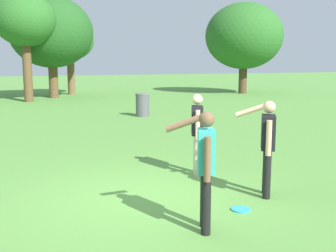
{
  "coord_description": "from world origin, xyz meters",
  "views": [
    {
      "loc": [
        -1.98,
        -6.36,
        2.29
      ],
      "look_at": [
        0.98,
        1.21,
        1.0
      ],
      "focal_mm": 43.91,
      "sensor_mm": 36.0,
      "label": 1
    }
  ],
  "objects_px": {
    "frisbee": "(241,209)",
    "person_catcher": "(197,129)",
    "person_thrower": "(205,162)",
    "tree_slender_mid": "(70,40)",
    "person_bystander": "(267,141)",
    "tree_back_left": "(244,36)",
    "trash_can_further_along": "(142,105)",
    "tree_far_right": "(51,32)",
    "tree_broad_center": "(25,21)"
  },
  "relations": [
    {
      "from": "tree_far_right",
      "to": "tree_slender_mid",
      "type": "distance_m",
      "value": 2.75
    },
    {
      "from": "person_bystander",
      "to": "tree_far_right",
      "type": "relative_size",
      "value": 0.26
    },
    {
      "from": "person_catcher",
      "to": "person_bystander",
      "type": "height_order",
      "value": "same"
    },
    {
      "from": "person_bystander",
      "to": "tree_slender_mid",
      "type": "distance_m",
      "value": 23.33
    },
    {
      "from": "person_bystander",
      "to": "person_thrower",
      "type": "bearing_deg",
      "value": -150.34
    },
    {
      "from": "tree_far_right",
      "to": "tree_slender_mid",
      "type": "height_order",
      "value": "tree_far_right"
    },
    {
      "from": "person_thrower",
      "to": "tree_slender_mid",
      "type": "height_order",
      "value": "tree_slender_mid"
    },
    {
      "from": "person_catcher",
      "to": "tree_slender_mid",
      "type": "xyz_separation_m",
      "value": [
        0.62,
        21.5,
        2.72
      ]
    },
    {
      "from": "frisbee",
      "to": "tree_broad_center",
      "type": "bearing_deg",
      "value": 96.46
    },
    {
      "from": "tree_far_right",
      "to": "tree_back_left",
      "type": "distance_m",
      "value": 12.97
    },
    {
      "from": "person_catcher",
      "to": "tree_far_right",
      "type": "distance_m",
      "value": 19.44
    },
    {
      "from": "trash_can_further_along",
      "to": "tree_slender_mid",
      "type": "relative_size",
      "value": 0.19
    },
    {
      "from": "person_bystander",
      "to": "tree_far_right",
      "type": "bearing_deg",
      "value": 93.61
    },
    {
      "from": "person_bystander",
      "to": "tree_back_left",
      "type": "distance_m",
      "value": 23.01
    },
    {
      "from": "frisbee",
      "to": "tree_back_left",
      "type": "distance_m",
      "value": 23.91
    },
    {
      "from": "person_catcher",
      "to": "tree_back_left",
      "type": "bearing_deg",
      "value": 56.04
    },
    {
      "from": "person_thrower",
      "to": "person_bystander",
      "type": "xyz_separation_m",
      "value": [
        1.62,
        0.92,
        0.0
      ]
    },
    {
      "from": "person_thrower",
      "to": "tree_far_right",
      "type": "xyz_separation_m",
      "value": [
        0.3,
        21.78,
        3.05
      ]
    },
    {
      "from": "tree_slender_mid",
      "to": "frisbee",
      "type": "bearing_deg",
      "value": -92.09
    },
    {
      "from": "tree_far_right",
      "to": "tree_back_left",
      "type": "relative_size",
      "value": 0.98
    },
    {
      "from": "person_thrower",
      "to": "tree_back_left",
      "type": "distance_m",
      "value": 24.64
    },
    {
      "from": "person_thrower",
      "to": "frisbee",
      "type": "distance_m",
      "value": 1.38
    },
    {
      "from": "tree_broad_center",
      "to": "tree_back_left",
      "type": "height_order",
      "value": "tree_back_left"
    },
    {
      "from": "tree_broad_center",
      "to": "frisbee",
      "type": "bearing_deg",
      "value": -83.54
    },
    {
      "from": "tree_slender_mid",
      "to": "person_thrower",
      "type": "bearing_deg",
      "value": -94.12
    },
    {
      "from": "frisbee",
      "to": "tree_far_right",
      "type": "xyz_separation_m",
      "value": [
        -0.57,
        21.29,
        3.99
      ]
    },
    {
      "from": "trash_can_further_along",
      "to": "tree_broad_center",
      "type": "bearing_deg",
      "value": 116.6
    },
    {
      "from": "person_catcher",
      "to": "tree_slender_mid",
      "type": "bearing_deg",
      "value": 88.34
    },
    {
      "from": "frisbee",
      "to": "person_bystander",
      "type": "bearing_deg",
      "value": 30.52
    },
    {
      "from": "person_catcher",
      "to": "tree_far_right",
      "type": "bearing_deg",
      "value": 92.41
    },
    {
      "from": "trash_can_further_along",
      "to": "tree_far_right",
      "type": "relative_size",
      "value": 0.16
    },
    {
      "from": "tree_slender_mid",
      "to": "trash_can_further_along",
      "type": "bearing_deg",
      "value": -85.15
    },
    {
      "from": "person_bystander",
      "to": "frisbee",
      "type": "distance_m",
      "value": 1.29
    },
    {
      "from": "person_thrower",
      "to": "frisbee",
      "type": "xyz_separation_m",
      "value": [
        0.87,
        0.48,
        -0.95
      ]
    },
    {
      "from": "frisbee",
      "to": "person_catcher",
      "type": "bearing_deg",
      "value": 83.54
    },
    {
      "from": "person_bystander",
      "to": "tree_broad_center",
      "type": "xyz_separation_m",
      "value": [
        -2.92,
        18.72,
        3.48
      ]
    },
    {
      "from": "person_catcher",
      "to": "tree_slender_mid",
      "type": "relative_size",
      "value": 0.32
    },
    {
      "from": "tree_back_left",
      "to": "tree_far_right",
      "type": "bearing_deg",
      "value": 174.66
    },
    {
      "from": "person_thrower",
      "to": "frisbee",
      "type": "height_order",
      "value": "person_thrower"
    },
    {
      "from": "trash_can_further_along",
      "to": "tree_far_right",
      "type": "height_order",
      "value": "tree_far_right"
    },
    {
      "from": "trash_can_further_along",
      "to": "tree_broad_center",
      "type": "xyz_separation_m",
      "value": [
        -4.1,
        8.19,
        3.96
      ]
    },
    {
      "from": "frisbee",
      "to": "tree_back_left",
      "type": "xyz_separation_m",
      "value": [
        12.34,
        20.09,
        3.98
      ]
    },
    {
      "from": "person_thrower",
      "to": "tree_slender_mid",
      "type": "xyz_separation_m",
      "value": [
        1.74,
        24.1,
        2.7
      ]
    },
    {
      "from": "person_thrower",
      "to": "tree_slender_mid",
      "type": "relative_size",
      "value": 0.32
    },
    {
      "from": "tree_far_right",
      "to": "person_thrower",
      "type": "bearing_deg",
      "value": -90.8
    },
    {
      "from": "person_thrower",
      "to": "tree_broad_center",
      "type": "height_order",
      "value": "tree_broad_center"
    },
    {
      "from": "tree_slender_mid",
      "to": "tree_back_left",
      "type": "height_order",
      "value": "tree_back_left"
    },
    {
      "from": "tree_broad_center",
      "to": "tree_slender_mid",
      "type": "distance_m",
      "value": 5.44
    },
    {
      "from": "person_thrower",
      "to": "tree_far_right",
      "type": "height_order",
      "value": "tree_far_right"
    },
    {
      "from": "person_thrower",
      "to": "tree_back_left",
      "type": "xyz_separation_m",
      "value": [
        13.22,
        20.57,
        3.03
      ]
    }
  ]
}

